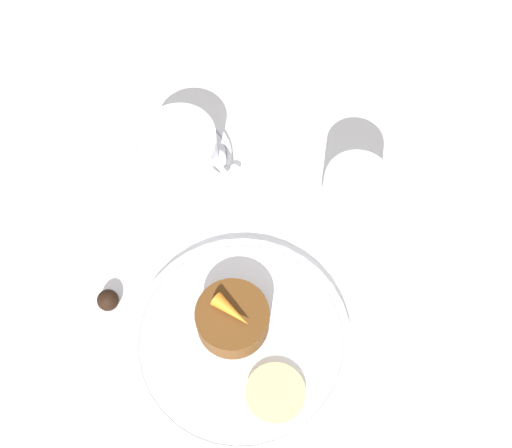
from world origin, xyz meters
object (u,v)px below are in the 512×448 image
object	(u,v)px
coffee_cup	(181,146)
fork	(117,253)
dinner_plate	(241,342)
dessert_cake	(233,319)
wine_glass	(354,194)

from	to	relation	value
coffee_cup	fork	bearing A→B (deg)	-84.26
dinner_plate	dessert_cake	xyz separation A→B (m)	(-0.02, 0.01, 0.03)
dinner_plate	fork	bearing A→B (deg)	179.60
dinner_plate	wine_glass	bearing A→B (deg)	86.47
wine_glass	dessert_cake	world-z (taller)	wine_glass
dinner_plate	coffee_cup	world-z (taller)	coffee_cup
dinner_plate	fork	world-z (taller)	dinner_plate
dessert_cake	coffee_cup	bearing A→B (deg)	143.08
fork	wine_glass	bearing A→B (deg)	45.34
fork	dessert_cake	bearing A→B (deg)	3.03
dessert_cake	wine_glass	bearing A→B (deg)	80.87
coffee_cup	fork	xyz separation A→B (m)	(0.01, -0.15, -0.04)
wine_glass	dessert_cake	size ratio (longest dim) A/B	1.28
dinner_plate	coffee_cup	bearing A→B (deg)	143.75
coffee_cup	fork	world-z (taller)	coffee_cup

